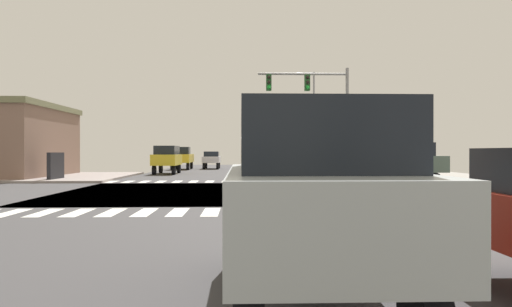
% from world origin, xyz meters
% --- Properties ---
extents(ground, '(90.00, 90.00, 0.05)m').
position_xyz_m(ground, '(0.00, 0.00, -0.03)').
color(ground, '#3F3D3F').
extents(sidewalk_corner_ne, '(12.00, 12.00, 0.14)m').
position_xyz_m(sidewalk_corner_ne, '(13.00, 12.00, 0.07)').
color(sidewalk_corner_ne, gray).
rests_on(sidewalk_corner_ne, ground).
extents(sidewalk_corner_nw, '(12.00, 12.00, 0.14)m').
position_xyz_m(sidewalk_corner_nw, '(-13.00, 12.00, 0.07)').
color(sidewalk_corner_nw, gray).
rests_on(sidewalk_corner_nw, ground).
extents(crosswalk_near, '(13.50, 2.00, 0.01)m').
position_xyz_m(crosswalk_near, '(-0.25, -7.30, 0.00)').
color(crosswalk_near, white).
rests_on(crosswalk_near, ground).
extents(crosswalk_far, '(13.50, 2.00, 0.01)m').
position_xyz_m(crosswalk_far, '(-0.25, 7.30, 0.00)').
color(crosswalk_far, white).
rests_on(crosswalk_far, ground).
extents(traffic_signal_mast, '(5.74, 0.55, 7.14)m').
position_xyz_m(traffic_signal_mast, '(5.78, 7.65, 5.23)').
color(traffic_signal_mast, gray).
rests_on(traffic_signal_mast, ground).
extents(street_lamp, '(1.78, 0.32, 8.95)m').
position_xyz_m(street_lamp, '(7.46, 19.73, 5.28)').
color(street_lamp, gray).
rests_on(street_lamp, ground).
extents(suv_nearside_1, '(4.60, 1.96, 2.34)m').
position_xyz_m(suv_nearside_1, '(9.83, 3.50, 1.39)').
color(suv_nearside_1, black).
rests_on(suv_nearside_1, ground).
extents(sedan_crossing_1, '(1.80, 4.30, 1.88)m').
position_xyz_m(sedan_crossing_1, '(-2.00, 29.24, 1.12)').
color(sedan_crossing_1, black).
rests_on(sedan_crossing_1, ground).
extents(pickup_queued_1, '(2.00, 5.10, 2.35)m').
position_xyz_m(pickup_queued_1, '(-5.00, 27.45, 1.29)').
color(pickup_queued_1, black).
rests_on(pickup_queued_1, ground).
extents(suv_trailing_3, '(1.96, 4.60, 2.34)m').
position_xyz_m(suv_trailing_3, '(-5.00, 17.61, 1.39)').
color(suv_trailing_3, black).
rests_on(suv_trailing_3, ground).
extents(suv_outer_4, '(1.96, 4.60, 2.34)m').
position_xyz_m(suv_outer_4, '(2.00, -15.83, 1.39)').
color(suv_outer_4, black).
rests_on(suv_outer_4, ground).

